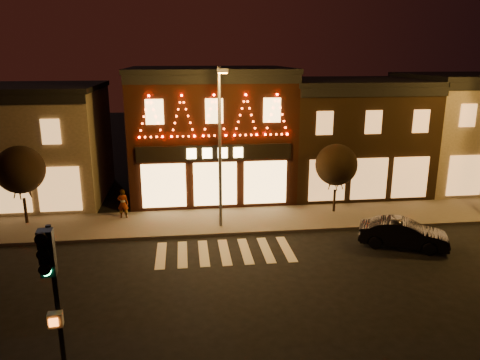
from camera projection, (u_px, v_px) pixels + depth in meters
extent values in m
plane|color=black|center=(234.00, 294.00, 18.01)|extent=(120.00, 120.00, 0.00)
cube|color=#47423D|center=(253.00, 220.00, 25.88)|extent=(44.00, 4.00, 0.15)
cube|color=#6A614B|center=(5.00, 146.00, 28.93)|extent=(12.00, 8.00, 7.00)
cube|color=#33150B|center=(210.00, 134.00, 30.34)|extent=(10.00, 8.00, 8.00)
cube|color=black|center=(209.00, 70.00, 29.24)|extent=(10.20, 8.20, 0.30)
cube|color=black|center=(214.00, 79.00, 25.48)|extent=(10.00, 0.25, 0.50)
cube|color=black|center=(215.00, 153.00, 26.53)|extent=(9.00, 0.15, 0.90)
cube|color=#FFD87F|center=(215.00, 153.00, 26.43)|extent=(3.40, 0.08, 0.60)
cube|color=black|center=(348.00, 137.00, 31.58)|extent=(9.00, 8.00, 7.20)
cube|color=black|center=(352.00, 81.00, 30.59)|extent=(9.20, 8.20, 0.30)
cube|color=black|center=(376.00, 92.00, 26.82)|extent=(9.00, 0.25, 0.50)
cube|color=#6A614B|center=(470.00, 132.00, 32.61)|extent=(9.00, 8.00, 7.50)
cube|color=black|center=(477.00, 76.00, 31.58)|extent=(9.20, 8.20, 0.30)
cylinder|color=black|center=(59.00, 318.00, 11.57)|extent=(0.13, 0.13, 5.03)
cube|color=black|center=(47.00, 253.00, 10.83)|extent=(0.38, 0.36, 1.15)
cylinder|color=#19FF72|center=(46.00, 271.00, 10.76)|extent=(0.25, 0.09, 0.24)
cube|color=beige|center=(55.00, 319.00, 11.33)|extent=(0.37, 0.28, 0.37)
cylinder|color=#59595E|center=(220.00, 150.00, 23.66)|extent=(0.17, 0.17, 8.40)
cylinder|color=#59595E|center=(221.00, 69.00, 21.78)|extent=(0.14, 1.68, 0.10)
cube|color=#59595E|center=(223.00, 70.00, 20.99)|extent=(0.53, 0.30, 0.19)
cube|color=orange|center=(223.00, 73.00, 21.02)|extent=(0.40, 0.22, 0.05)
cylinder|color=black|center=(26.00, 211.00, 25.05)|extent=(0.16, 0.16, 1.40)
sphere|color=black|center=(20.00, 170.00, 24.44)|extent=(2.57, 2.57, 2.57)
cylinder|color=black|center=(334.00, 200.00, 26.91)|extent=(0.14, 0.14, 1.32)
sphere|color=black|center=(336.00, 165.00, 26.34)|extent=(2.41, 2.41, 2.41)
imported|color=black|center=(403.00, 234.00, 22.25)|extent=(4.40, 3.04, 1.37)
imported|color=gray|center=(123.00, 204.00, 25.81)|extent=(0.63, 0.43, 1.66)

